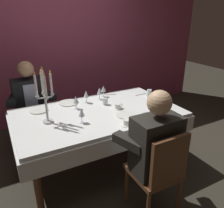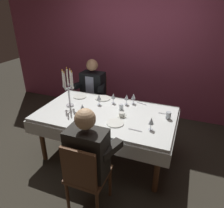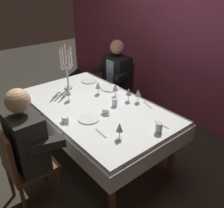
{
  "view_description": "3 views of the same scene",
  "coord_description": "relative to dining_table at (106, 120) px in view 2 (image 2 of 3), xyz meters",
  "views": [
    {
      "loc": [
        -0.99,
        -2.2,
        1.82
      ],
      "look_at": [
        0.2,
        0.03,
        0.79
      ],
      "focal_mm": 36.04,
      "sensor_mm": 36.0,
      "label": 1
    },
    {
      "loc": [
        1.02,
        -2.4,
        2.13
      ],
      "look_at": [
        0.07,
        0.05,
        0.86
      ],
      "focal_mm": 33.53,
      "sensor_mm": 36.0,
      "label": 2
    },
    {
      "loc": [
        1.99,
        -1.4,
        2.03
      ],
      "look_at": [
        0.2,
        0.09,
        0.79
      ],
      "focal_mm": 38.18,
      "sensor_mm": 36.0,
      "label": 3
    }
  ],
  "objects": [
    {
      "name": "ground_plane",
      "position": [
        0.0,
        0.0,
        -0.62
      ],
      "size": [
        12.0,
        12.0,
        0.0
      ],
      "primitive_type": "plane",
      "color": "#332F26"
    },
    {
      "name": "back_wall",
      "position": [
        0.0,
        1.66,
        0.73
      ],
      "size": [
        6.0,
        0.12,
        2.7
      ],
      "primitive_type": "cube",
      "color": "#933D58",
      "rests_on": "ground_plane"
    },
    {
      "name": "dining_table",
      "position": [
        0.0,
        0.0,
        0.0
      ],
      "size": [
        1.94,
        1.14,
        0.74
      ],
      "color": "white",
      "rests_on": "ground_plane"
    },
    {
      "name": "candelabra",
      "position": [
        -0.59,
        0.0,
        0.4
      ],
      "size": [
        0.19,
        0.19,
        0.6
      ],
      "color": "silver",
      "rests_on": "dining_table"
    },
    {
      "name": "dinner_plate_0",
      "position": [
        -0.61,
        0.35,
        0.13
      ],
      "size": [
        0.22,
        0.22,
        0.01
      ],
      "primitive_type": "cylinder",
      "color": "white",
      "rests_on": "dining_table"
    },
    {
      "name": "dinner_plate_1",
      "position": [
        -0.23,
        0.42,
        0.13
      ],
      "size": [
        0.25,
        0.25,
        0.01
      ],
      "primitive_type": "cylinder",
      "color": "white",
      "rests_on": "dining_table"
    },
    {
      "name": "dinner_plate_2",
      "position": [
        0.22,
        -0.24,
        0.13
      ],
      "size": [
        0.23,
        0.23,
        0.01
      ],
      "primitive_type": "cylinder",
      "color": "white",
      "rests_on": "dining_table"
    },
    {
      "name": "wine_glass_0",
      "position": [
        0.19,
        0.36,
        0.23
      ],
      "size": [
        0.07,
        0.07,
        0.16
      ],
      "color": "silver",
      "rests_on": "dining_table"
    },
    {
      "name": "wine_glass_1",
      "position": [
        0.28,
        0.42,
        0.23
      ],
      "size": [
        0.07,
        0.07,
        0.16
      ],
      "color": "silver",
      "rests_on": "dining_table"
    },
    {
      "name": "wine_glass_2",
      "position": [
        0.68,
        -0.21,
        0.24
      ],
      "size": [
        0.07,
        0.07,
        0.16
      ],
      "color": "silver",
      "rests_on": "dining_table"
    },
    {
      "name": "wine_glass_3",
      "position": [
        -0.2,
        0.2,
        0.23
      ],
      "size": [
        0.07,
        0.07,
        0.16
      ],
      "color": "silver",
      "rests_on": "dining_table"
    },
    {
      "name": "wine_glass_4",
      "position": [
        -0.27,
        -0.18,
        0.23
      ],
      "size": [
        0.07,
        0.07,
        0.16
      ],
      "color": "silver",
      "rests_on": "dining_table"
    },
    {
      "name": "wine_glass_5",
      "position": [
        -0.02,
        0.33,
        0.23
      ],
      "size": [
        0.07,
        0.07,
        0.16
      ],
      "color": "silver",
      "rests_on": "dining_table"
    },
    {
      "name": "water_tumbler_0",
      "position": [
        0.17,
        0.16,
        0.16
      ],
      "size": [
        0.06,
        0.06,
        0.08
      ],
      "primitive_type": "cylinder",
      "color": "silver",
      "rests_on": "dining_table"
    },
    {
      "name": "water_tumbler_1",
      "position": [
        0.84,
        0.13,
        0.17
      ],
      "size": [
        0.07,
        0.07,
        0.1
      ],
      "primitive_type": "cylinder",
      "color": "silver",
      "rests_on": "dining_table"
    },
    {
      "name": "coffee_cup_0",
      "position": [
        0.12,
        -0.45,
        0.15
      ],
      "size": [
        0.13,
        0.12,
        0.06
      ],
      "color": "white",
      "rests_on": "dining_table"
    },
    {
      "name": "coffee_cup_1",
      "position": [
        0.24,
        -0.03,
        0.15
      ],
      "size": [
        0.13,
        0.12,
        0.06
      ],
      "color": "white",
      "rests_on": "dining_table"
    },
    {
      "name": "fork_0",
      "position": [
        0.51,
        -0.3,
        0.12
      ],
      "size": [
        0.17,
        0.03,
        0.01
      ],
      "primitive_type": "cube",
      "rotation": [
        0.0,
        0.0,
        -0.06
      ],
      "color": "#B7B7BC",
      "rests_on": "dining_table"
    },
    {
      "name": "fork_1",
      "position": [
        0.78,
        0.25,
        0.12
      ],
      "size": [
        0.17,
        0.02,
        0.01
      ],
      "primitive_type": "cube",
      "rotation": [
        0.0,
        0.0,
        0.02
      ],
      "color": "#B7B7BC",
      "rests_on": "dining_table"
    },
    {
      "name": "spoon_2",
      "position": [
        0.4,
        0.46,
        0.12
      ],
      "size": [
        0.17,
        0.07,
        0.01
      ],
      "primitive_type": "cube",
      "rotation": [
        0.0,
        0.0,
        -0.32
      ],
      "color": "#B7B7BC",
      "rests_on": "dining_table"
    },
    {
      "name": "seated_diner_0",
      "position": [
        -0.63,
        0.89,
        0.11
      ],
      "size": [
        0.63,
        0.48,
        1.24
      ],
      "color": "brown",
      "rests_on": "ground_plane"
    },
    {
      "name": "seated_diner_1",
      "position": [
        0.15,
        -0.89,
        0.11
      ],
      "size": [
        0.63,
        0.48,
        1.24
      ],
      "color": "brown",
      "rests_on": "ground_plane"
    }
  ]
}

